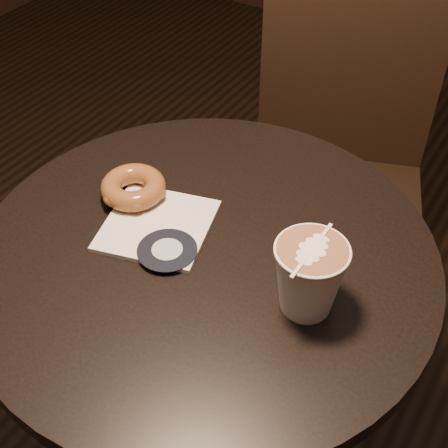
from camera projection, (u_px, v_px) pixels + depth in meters
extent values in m
cylinder|color=black|center=(205.00, 256.00, 0.94)|extent=(0.70, 0.70, 0.03)
cylinder|color=black|center=(209.00, 388.00, 1.19)|extent=(0.07, 0.07, 0.70)
cube|color=black|center=(331.00, 206.00, 1.45)|extent=(0.52, 0.52, 0.04)
cube|color=black|center=(353.00, 54.00, 1.38)|extent=(0.39, 0.18, 0.54)
cylinder|color=black|center=(244.00, 313.00, 1.51)|extent=(0.04, 0.04, 0.45)
cylinder|color=black|center=(388.00, 335.00, 1.46)|extent=(0.04, 0.04, 0.45)
cylinder|color=black|center=(265.00, 219.00, 1.75)|extent=(0.04, 0.04, 0.45)
cylinder|color=black|center=(389.00, 235.00, 1.70)|extent=(0.04, 0.04, 0.45)
cube|color=white|center=(157.00, 225.00, 0.96)|extent=(0.20, 0.20, 0.01)
torus|color=brown|center=(133.00, 187.00, 1.00)|extent=(0.11, 0.11, 0.03)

